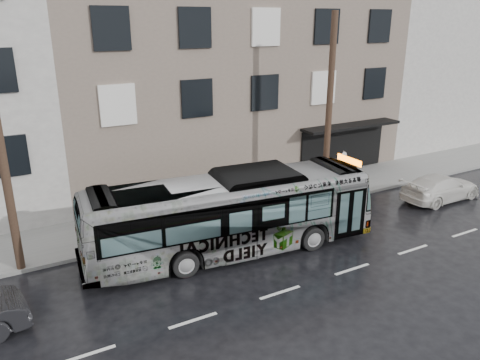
% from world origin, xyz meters
% --- Properties ---
extents(ground, '(120.00, 120.00, 0.00)m').
position_xyz_m(ground, '(0.00, 0.00, 0.00)').
color(ground, black).
rests_on(ground, ground).
extents(sidewalk, '(90.00, 3.60, 0.15)m').
position_xyz_m(sidewalk, '(0.00, 4.90, 0.07)').
color(sidewalk, gray).
rests_on(sidewalk, ground).
extents(building_taupe, '(20.00, 12.00, 11.00)m').
position_xyz_m(building_taupe, '(5.00, 12.70, 5.50)').
color(building_taupe, '#7B6C5E').
rests_on(building_taupe, ground).
extents(building_filler, '(18.00, 12.00, 12.00)m').
position_xyz_m(building_filler, '(24.00, 12.70, 6.00)').
color(building_filler, beige).
rests_on(building_filler, ground).
extents(utility_pole_front, '(0.30, 0.30, 9.00)m').
position_xyz_m(utility_pole_front, '(6.50, 3.30, 4.65)').
color(utility_pole_front, '#412D20').
rests_on(utility_pole_front, sidewalk).
extents(utility_pole_rear, '(0.30, 0.30, 9.00)m').
position_xyz_m(utility_pole_rear, '(-7.50, 3.30, 4.65)').
color(utility_pole_rear, '#412D20').
rests_on(utility_pole_rear, sidewalk).
extents(sign_post, '(0.06, 0.06, 2.40)m').
position_xyz_m(sign_post, '(7.60, 3.30, 1.35)').
color(sign_post, slate).
rests_on(sign_post, sidewalk).
extents(bus, '(11.74, 3.87, 3.21)m').
position_xyz_m(bus, '(-0.04, 0.97, 1.61)').
color(bus, '#B2B2B2').
rests_on(bus, ground).
extents(white_sedan, '(4.59, 1.93, 1.32)m').
position_xyz_m(white_sedan, '(11.94, 0.73, 0.66)').
color(white_sedan, silver).
rests_on(white_sedan, ground).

